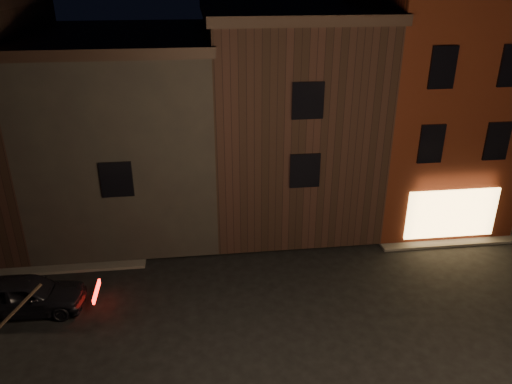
% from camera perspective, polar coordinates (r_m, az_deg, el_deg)
% --- Properties ---
extents(ground, '(120.00, 120.00, 0.00)m').
position_cam_1_polar(ground, '(16.82, 3.97, -16.77)').
color(ground, black).
rests_on(ground, ground).
extents(sidewalk_far_right, '(30.00, 30.00, 0.12)m').
position_cam_1_polar(sidewalk_far_right, '(41.05, 26.92, 6.13)').
color(sidewalk_far_right, '#2D2B28').
rests_on(sidewalk_far_right, ground).
extents(corner_building, '(6.50, 8.50, 10.50)m').
position_cam_1_polar(corner_building, '(25.00, 18.66, 10.01)').
color(corner_building, '#4B1A0D').
rests_on(corner_building, ground).
extents(row_building_a, '(7.30, 10.30, 9.40)m').
position_cam_1_polar(row_building_a, '(24.10, 3.13, 9.35)').
color(row_building_a, black).
rests_on(row_building_a, ground).
extents(row_building_b, '(7.80, 10.30, 8.40)m').
position_cam_1_polar(row_building_b, '(24.07, -14.30, 7.37)').
color(row_building_b, black).
rests_on(row_building_b, ground).
extents(parked_car_a, '(4.01, 1.70, 1.35)m').
position_cam_1_polar(parked_car_a, '(19.37, -24.79, -10.60)').
color(parked_car_a, black).
rests_on(parked_car_a, ground).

